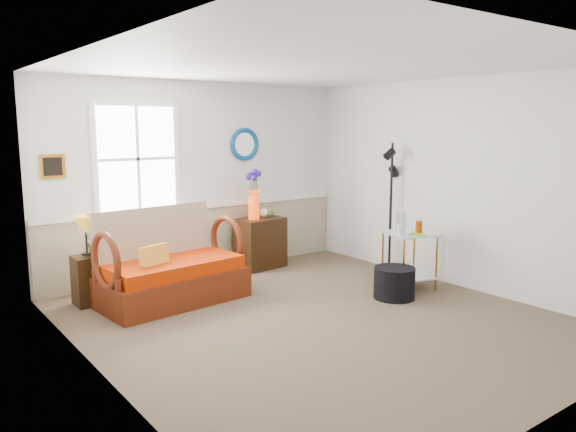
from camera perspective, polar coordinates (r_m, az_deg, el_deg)
floor at (r=5.99m, az=3.04°, el=-10.50°), size 4.50×5.00×0.01m
ceiling at (r=5.67m, az=3.28°, el=15.07°), size 4.50×5.00×0.01m
walls at (r=5.69m, az=3.16°, el=1.93°), size 4.51×5.01×2.60m
wainscot at (r=7.86m, az=-8.64°, el=-2.40°), size 4.46×0.02×0.90m
chair_rail at (r=7.77m, az=-8.69°, el=0.98°), size 4.46×0.04×0.06m
window at (r=7.32m, az=-15.05°, el=5.62°), size 1.14×0.06×1.44m
picture at (r=7.02m, az=-22.82°, el=4.66°), size 0.28×0.03×0.28m
mirror at (r=8.06m, az=-4.46°, el=7.28°), size 0.47×0.07×0.47m
loveseat at (r=6.59m, az=-11.86°, el=-4.03°), size 1.71×1.07×1.07m
throw_pillow at (r=6.40m, az=-13.37°, el=-4.51°), size 0.37×0.20×0.36m
lamp_stand at (r=6.78m, az=-19.58°, el=-6.18°), size 0.32×0.32×0.56m
table_lamp at (r=6.68m, az=-19.83°, el=-1.94°), size 0.27×0.27×0.46m
potted_plant at (r=6.74m, az=-18.79°, el=-2.57°), size 0.34×0.37×0.27m
cabinet at (r=8.01m, az=-2.86°, el=-2.76°), size 0.71×0.49×0.72m
flower_vase at (r=7.84m, az=-3.50°, el=2.14°), size 0.26×0.26×0.68m
side_table at (r=7.17m, az=12.20°, el=-4.42°), size 0.68×0.68×0.71m
tabletop_items at (r=7.07m, az=12.20°, el=-0.63°), size 0.58×0.58×0.26m
floor_lamp at (r=7.87m, az=10.39°, el=0.83°), size 0.29×0.29×1.78m
ottoman at (r=6.76m, az=10.75°, el=-6.69°), size 0.62×0.62×0.37m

